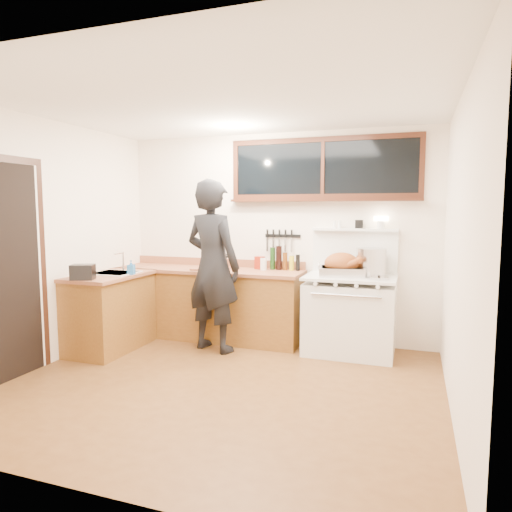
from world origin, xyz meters
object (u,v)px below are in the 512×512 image
at_px(man, 213,266).
at_px(cutting_board, 211,265).
at_px(vintage_stove, 350,313).
at_px(roast_turkey, 342,266).

xyz_separation_m(man, cutting_board, (-0.20, 0.37, -0.04)).
xyz_separation_m(vintage_stove, cutting_board, (-1.73, -0.04, 0.49)).
xyz_separation_m(vintage_stove, roast_turkey, (-0.10, -0.02, 0.54)).
height_order(cutting_board, roast_turkey, roast_turkey).
bearing_deg(vintage_stove, roast_turkey, -170.07).
bearing_deg(man, roast_turkey, 15.56).
distance_m(vintage_stove, man, 1.68).
bearing_deg(vintage_stove, man, -164.79).
distance_m(cutting_board, roast_turkey, 1.63).
xyz_separation_m(man, roast_turkey, (1.44, 0.40, 0.01)).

